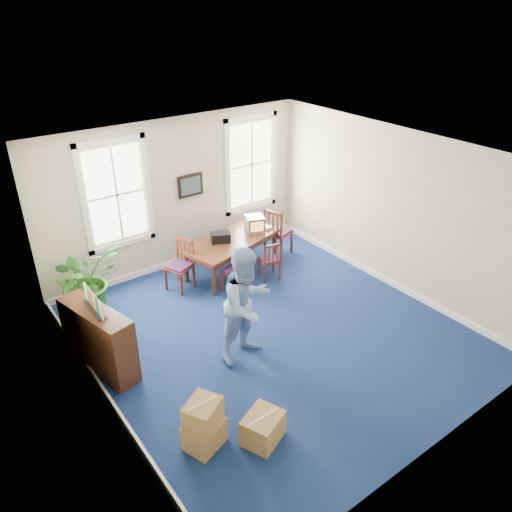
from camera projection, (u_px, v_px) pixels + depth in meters
floor at (271, 332)px, 8.86m from camera, size 6.50×6.50×0.00m
ceiling at (275, 157)px, 7.35m from camera, size 6.50×6.50×0.00m
wall_back at (177, 194)px, 10.41m from camera, size 6.50×0.00×6.50m
wall_front at (445, 357)px, 5.80m from camera, size 6.50×0.00×6.50m
wall_left at (93, 316)px, 6.54m from camera, size 0.00×6.50×6.50m
wall_right at (394, 210)px, 9.68m from camera, size 0.00×6.50×6.50m
baseboard_back at (183, 260)px, 11.12m from camera, size 6.00×0.04×0.12m
baseboard_left at (111, 402)px, 7.28m from camera, size 0.04×6.50×0.12m
baseboard_right at (384, 279)px, 10.39m from camera, size 0.04×6.50×0.12m
window_left at (116, 195)px, 9.58m from camera, size 1.40×0.12×2.20m
window_right at (251, 164)px, 11.25m from camera, size 1.40×0.12×2.20m
wall_picture at (190, 185)px, 10.46m from camera, size 0.58×0.06×0.48m
conference_table at (232, 255)px, 10.68m from camera, size 2.34×1.50×0.74m
crt_tv at (255, 224)px, 10.79m from camera, size 0.49×0.51×0.34m
game_console at (267, 227)px, 10.98m from camera, size 0.16×0.20×0.05m
equipment_bag at (220, 237)px, 10.36m from camera, size 0.47×0.40×0.20m
chair_near_left at (234, 270)px, 9.87m from camera, size 0.55×0.55×0.94m
chair_near_right at (269, 259)px, 10.35m from camera, size 0.47×0.47×0.86m
chair_end_left at (179, 266)px, 9.94m from camera, size 0.60×0.60×1.03m
chair_end_right at (279, 231)px, 11.25m from camera, size 0.63×0.63×1.12m
man at (247, 304)px, 7.88m from camera, size 1.07×0.89×1.97m
credenza at (99, 339)px, 7.77m from camera, size 0.74×1.50×1.13m
brochure_rack at (93, 299)px, 7.44m from camera, size 0.25×0.76×0.33m
potted_plant at (86, 280)px, 9.13m from camera, size 1.41×1.29×1.36m
cardboard_boxes at (212, 412)px, 6.67m from camera, size 1.80×1.80×0.77m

